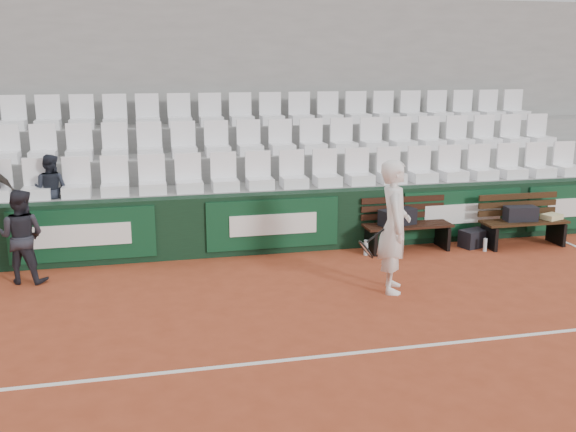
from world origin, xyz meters
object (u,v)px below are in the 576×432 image
Objects in this scene: bench_right at (523,233)px; sports_bag_right at (521,214)px; sports_bag_ground at (474,238)px; ball_kid at (22,236)px; water_bottle_far at (485,245)px; spectator_c at (49,162)px; bench_left at (407,237)px; sports_bag_left at (398,217)px; tennis_player at (394,227)px; water_bottle_near at (366,248)px.

bench_right is 0.36m from sports_bag_right.
ball_kid reaches higher than sports_bag_ground.
sports_bag_right is at bearing 12.89° from water_bottle_far.
water_bottle_far is (0.04, -0.30, -0.04)m from sports_bag_ground.
ball_kid reaches higher than water_bottle_far.
spectator_c reaches higher than bench_right.
spectator_c reaches higher than bench_left.
sports_bag_left is at bearing 176.68° from bench_left.
sports_bag_right is at bearing -162.78° from ball_kid.
bench_left is at bearing -160.75° from ball_kid.
bench_left is at bearing 176.75° from sports_bag_ground.
ball_kid is at bearing -177.35° from sports_bag_left.
water_bottle_far is at bearing -170.26° from spectator_c.
tennis_player is at bearing -142.12° from sports_bag_ground.
bench_right is 6.68× the size of water_bottle_far.
sports_bag_left is 0.46× the size of ball_kid.
bench_left is 1.31m from water_bottle_far.
sports_bag_ground is (-0.78, 0.13, -0.43)m from sports_bag_right.
bench_right is at bearing 27.23° from tennis_player.
tennis_player is (-0.99, -1.78, 0.70)m from bench_left.
water_bottle_far is (-0.81, -0.16, -0.11)m from bench_right.
sports_bag_right is (1.99, -0.20, 0.35)m from bench_left.
water_bottle_far is (1.44, -0.38, -0.47)m from sports_bag_left.
tennis_player is at bearing -152.01° from sports_bag_right.
sports_bag_ground is at bearing -161.70° from ball_kid.
bench_right is 0.81× the size of tennis_player.
ball_kid is (-7.31, 0.11, 0.57)m from water_bottle_far.
water_bottle_near is at bearing 173.28° from water_bottle_far.
sports_bag_right reaches higher than water_bottle_far.
sports_bag_right is at bearing -5.51° from sports_bag_left.
water_bottle_far is (1.26, -0.37, -0.11)m from bench_left.
spectator_c is (-4.98, 1.06, 1.44)m from water_bottle_near.
bench_right reaches higher than water_bottle_far.
spectator_c is (-5.76, 0.93, 1.35)m from bench_left.
sports_bag_right is 8.04m from ball_kid.
water_bottle_far is at bearing -16.27° from bench_left.
sports_bag_right is (2.17, -0.21, -0.01)m from sports_bag_left.
ball_kid is (-6.06, -0.26, 0.46)m from bench_left.
sports_bag_right is 0.88m from water_bottle_far.
ball_kid reaches higher than bench_right.
sports_bag_left is 1.28× the size of sports_bag_ground.
water_bottle_near is at bearing -170.81° from bench_left.
water_bottle_near is 0.19× the size of ball_kid.
sports_bag_ground is at bearing -167.94° from spectator_c.
bench_left is at bearing 174.15° from bench_right.
tennis_player reaches higher than ball_kid.
water_bottle_near is at bearing 82.85° from tennis_player.
water_bottle_far is at bearing -81.78° from sports_bag_ground.
spectator_c is (0.29, 1.19, 0.89)m from ball_kid.
sports_bag_left is at bearing 13.01° from water_bottle_near.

